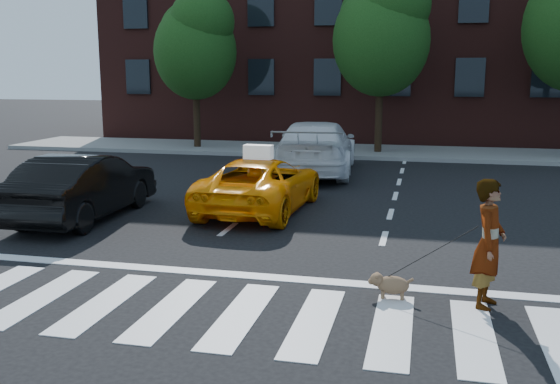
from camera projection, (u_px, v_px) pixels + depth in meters
name	position (u px, v px, depth m)	size (l,w,h in m)	color
ground	(241.00, 315.00, 8.35)	(120.00, 120.00, 0.00)	black
crosswalk	(241.00, 315.00, 8.34)	(13.00, 2.40, 0.01)	silver
stop_line	(270.00, 277.00, 9.87)	(12.00, 0.30, 0.01)	silver
sidewalk_far	(366.00, 152.00, 25.06)	(30.00, 4.00, 0.15)	slate
building	(384.00, 16.00, 31.12)	(26.00, 10.00, 12.00)	#461D19
tree_left	(196.00, 41.00, 25.32)	(3.39, 3.38, 6.50)	black
tree_mid	(382.00, 28.00, 23.56)	(3.69, 3.69, 7.10)	black
taxi	(261.00, 184.00, 14.57)	(2.08, 4.51, 1.25)	#FD9105
black_sedan	(84.00, 186.00, 13.77)	(1.53, 4.39, 1.45)	black
white_suv	(316.00, 148.00, 19.88)	(2.37, 5.83, 1.69)	white
woman	(489.00, 244.00, 8.51)	(0.65, 0.43, 1.80)	#999999
dog	(389.00, 284.00, 8.93)	(0.65, 0.27, 0.37)	#966C4C
taxi_sign	(258.00, 152.00, 14.23)	(0.65, 0.28, 0.32)	white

